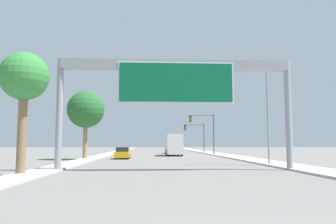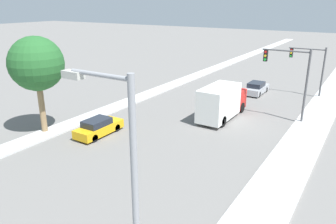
% 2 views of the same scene
% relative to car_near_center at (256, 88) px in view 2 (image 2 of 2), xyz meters
% --- Properties ---
extents(sidewalk_right, '(3.00, 120.00, 0.15)m').
position_rel_car_near_center_xyz_m(sidewalk_right, '(7.75, 4.35, -0.60)').
color(sidewalk_right, '#BABABA').
rests_on(sidewalk_right, ground).
extents(median_strip_left, '(2.00, 120.00, 0.15)m').
position_rel_car_near_center_xyz_m(median_strip_left, '(-10.75, 4.35, -0.60)').
color(median_strip_left, '#BABABA').
rests_on(median_strip_left, ground).
extents(car_near_center, '(1.80, 4.41, 1.44)m').
position_rel_car_near_center_xyz_m(car_near_center, '(0.00, 0.00, 0.00)').
color(car_near_center, '#A5A8AD').
rests_on(car_near_center, ground).
extents(car_mid_left, '(1.71, 4.38, 1.42)m').
position_rel_car_near_center_xyz_m(car_mid_left, '(-7.00, -19.75, -0.01)').
color(car_mid_left, gold).
rests_on(car_mid_left, ground).
extents(truck_box_primary, '(2.31, 7.14, 3.26)m').
position_rel_car_near_center_xyz_m(truck_box_primary, '(0.00, -10.50, 0.97)').
color(truck_box_primary, red).
rests_on(truck_box_primary, ground).
extents(traffic_light_near_intersection, '(4.28, 0.32, 6.74)m').
position_rel_car_near_center_xyz_m(traffic_light_near_intersection, '(5.47, -7.66, 3.83)').
color(traffic_light_near_intersection, '#4C4C4F').
rests_on(traffic_light_near_intersection, ground).
extents(traffic_light_mid_block, '(4.09, 0.32, 5.77)m').
position_rel_car_near_center_xyz_m(traffic_light_mid_block, '(5.42, 2.34, 3.21)').
color(traffic_light_mid_block, '#4C4C4F').
rests_on(traffic_light_mid_block, ground).
extents(palm_tree_background, '(4.38, 4.38, 8.10)m').
position_rel_car_near_center_xyz_m(palm_tree_background, '(-11.26, -21.83, 5.18)').
color(palm_tree_background, '#8C704C').
rests_on(palm_tree_background, ground).
extents(street_lamp_right, '(2.30, 0.28, 9.05)m').
position_rel_car_near_center_xyz_m(street_lamp_right, '(6.59, -32.40, 4.59)').
color(street_lamp_right, gray).
rests_on(street_lamp_right, ground).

